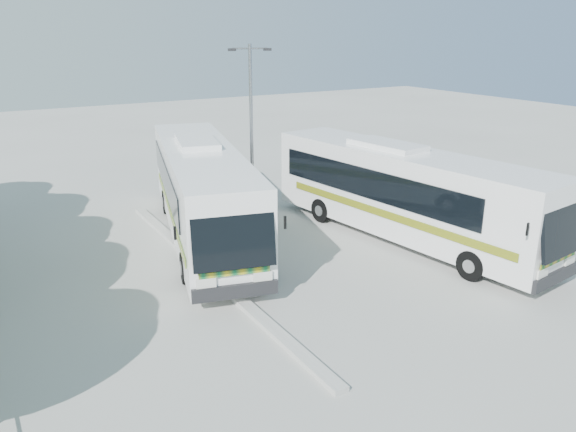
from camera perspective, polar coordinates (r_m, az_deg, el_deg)
ground at (r=19.11m, az=0.55°, el=-6.43°), size 100.00×100.00×0.00m
kerb_divider at (r=19.78m, az=-8.22°, el=-5.50°), size 0.40×16.00×0.15m
coach_main at (r=22.48m, az=-8.67°, el=2.62°), size 5.77×13.34×3.64m
coach_adjacent at (r=22.56m, az=11.80°, el=2.40°), size 4.17×13.07×3.57m
lamppost at (r=24.62m, az=-3.75°, el=9.26°), size 1.80×0.66×7.48m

